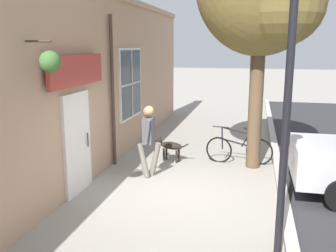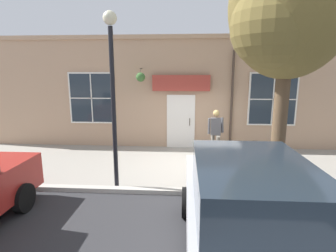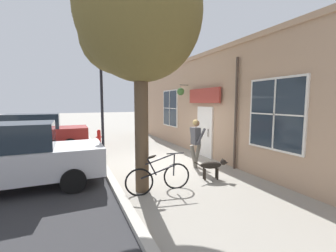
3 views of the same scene
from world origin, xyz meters
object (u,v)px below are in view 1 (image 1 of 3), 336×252
object	(u,v)px
pedestrian_walking	(149,135)
dog_on_leash	(170,146)
leaning_bicycle	(239,149)
street_lamp	(290,58)

from	to	relation	value
pedestrian_walking	dog_on_leash	world-z (taller)	pedestrian_walking
dog_on_leash	leaning_bicycle	xyz separation A→B (m)	(1.81, 0.23, -0.03)
pedestrian_walking	leaning_bicycle	bearing A→B (deg)	37.51
dog_on_leash	street_lamp	distance (m)	5.44
dog_on_leash	pedestrian_walking	bearing A→B (deg)	-98.33
leaning_bicycle	street_lamp	bearing A→B (deg)	-79.89
leaning_bicycle	street_lamp	distance (m)	5.06
pedestrian_walking	street_lamp	size ratio (longest dim) A/B	0.39
dog_on_leash	leaning_bicycle	world-z (taller)	leaning_bicycle
street_lamp	dog_on_leash	bearing A→B (deg)	122.15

